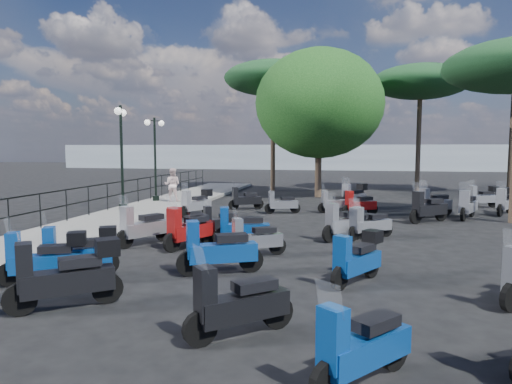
% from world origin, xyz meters
% --- Properties ---
extents(ground, '(120.00, 120.00, 0.00)m').
position_xyz_m(ground, '(0.00, 0.00, 0.00)').
color(ground, black).
rests_on(ground, ground).
extents(sidewalk, '(3.00, 30.00, 0.15)m').
position_xyz_m(sidewalk, '(-6.50, 3.00, 0.07)').
color(sidewalk, slate).
rests_on(sidewalk, ground).
extents(railing, '(0.04, 26.04, 1.10)m').
position_xyz_m(railing, '(-7.80, 2.80, 0.90)').
color(railing, black).
rests_on(railing, sidewalk).
extents(lamp_post_1, '(0.57, 1.20, 4.21)m').
position_xyz_m(lamp_post_1, '(-7.27, 3.75, 2.55)').
color(lamp_post_1, black).
rests_on(lamp_post_1, sidewalk).
extents(lamp_post_2, '(0.62, 1.09, 3.93)m').
position_xyz_m(lamp_post_2, '(-7.28, 7.04, 2.39)').
color(lamp_post_2, black).
rests_on(lamp_post_2, sidewalk).
extents(pedestrian_far, '(0.81, 0.65, 1.57)m').
position_xyz_m(pedestrian_far, '(-6.37, 6.86, 0.94)').
color(pedestrian_far, beige).
rests_on(pedestrian_far, sidewalk).
extents(scooter_1, '(1.57, 0.94, 1.35)m').
position_xyz_m(scooter_1, '(-3.78, -4.83, 0.51)').
color(scooter_1, black).
rests_on(scooter_1, ground).
extents(scooter_2, '(1.03, 1.62, 1.43)m').
position_xyz_m(scooter_2, '(-3.78, -1.75, 0.50)').
color(scooter_2, black).
rests_on(scooter_2, ground).
extents(scooter_3, '(1.29, 0.90, 1.18)m').
position_xyz_m(scooter_3, '(-2.05, -0.04, 0.41)').
color(scooter_3, black).
rests_on(scooter_3, ground).
extents(scooter_4, '(0.93, 1.56, 1.34)m').
position_xyz_m(scooter_4, '(-4.09, 3.65, 0.50)').
color(scooter_4, black).
rests_on(scooter_4, ground).
extents(scooter_5, '(1.43, 0.89, 1.25)m').
position_xyz_m(scooter_5, '(-2.63, 5.86, 0.44)').
color(scooter_5, black).
rests_on(scooter_5, ground).
extents(scooter_6, '(1.57, 1.31, 1.49)m').
position_xyz_m(scooter_6, '(-2.83, -6.64, 0.56)').
color(scooter_6, black).
rests_on(scooter_6, ground).
extents(scooter_7, '(1.73, 0.99, 1.48)m').
position_xyz_m(scooter_7, '(-0.95, -4.14, 0.51)').
color(scooter_7, black).
rests_on(scooter_7, ground).
extents(scooter_8, '(1.00, 1.64, 1.43)m').
position_xyz_m(scooter_8, '(-2.40, -1.89, 0.50)').
color(scooter_8, black).
rests_on(scooter_8, ground).
extents(scooter_9, '(1.66, 0.72, 1.35)m').
position_xyz_m(scooter_9, '(-1.12, -1.21, 0.47)').
color(scooter_9, black).
rests_on(scooter_9, ground).
extents(scooter_10, '(1.42, 0.72, 1.18)m').
position_xyz_m(scooter_10, '(-0.91, 4.96, 0.41)').
color(scooter_10, black).
rests_on(scooter_10, ground).
extents(scooter_11, '(1.42, 0.75, 1.19)m').
position_xyz_m(scooter_11, '(1.24, 5.64, 0.45)').
color(scooter_11, black).
rests_on(scooter_11, ground).
extents(scooter_12, '(1.14, 1.32, 1.31)m').
position_xyz_m(scooter_12, '(1.89, -8.21, 0.45)').
color(scooter_12, black).
rests_on(scooter_12, ground).
extents(scooter_13, '(1.37, 1.23, 1.38)m').
position_xyz_m(scooter_13, '(0.23, -7.20, 0.48)').
color(scooter_13, black).
rests_on(scooter_13, ground).
extents(scooter_14, '(1.38, 0.93, 1.24)m').
position_xyz_m(scooter_14, '(-0.50, -2.44, 0.43)').
color(scooter_14, black).
rests_on(scooter_14, ground).
extents(scooter_15, '(1.26, 1.40, 1.41)m').
position_xyz_m(scooter_15, '(1.62, 0.10, 0.49)').
color(scooter_15, black).
rests_on(scooter_15, ground).
extents(scooter_16, '(1.41, 0.99, 1.29)m').
position_xyz_m(scooter_16, '(2.16, 4.96, 0.45)').
color(scooter_16, black).
rests_on(scooter_16, ground).
extents(scooter_17, '(1.14, 1.59, 1.43)m').
position_xyz_m(scooter_17, '(1.98, 6.91, 0.54)').
color(scooter_17, black).
rests_on(scooter_17, ground).
extents(scooter_19, '(1.03, 1.46, 1.31)m').
position_xyz_m(scooter_19, '(1.91, -4.22, 0.49)').
color(scooter_19, black).
rests_on(scooter_19, ground).
extents(scooter_20, '(0.88, 1.37, 1.22)m').
position_xyz_m(scooter_20, '(2.14, 0.40, 0.42)').
color(scooter_20, black).
rests_on(scooter_20, ground).
extents(scooter_21, '(1.31, 0.98, 1.23)m').
position_xyz_m(scooter_21, '(2.38, 0.47, 0.43)').
color(scooter_21, black).
rests_on(scooter_21, ground).
extents(scooter_22, '(0.97, 1.66, 1.43)m').
position_xyz_m(scooter_22, '(6.12, 4.92, 0.50)').
color(scooter_22, black).
rests_on(scooter_22, ground).
extents(scooter_23, '(1.51, 1.19, 1.44)m').
position_xyz_m(scooter_23, '(5.00, 5.31, 0.50)').
color(scooter_23, black).
rests_on(scooter_23, ground).
extents(scooter_27, '(1.47, 1.29, 1.47)m').
position_xyz_m(scooter_27, '(4.53, 3.77, 0.51)').
color(scooter_27, black).
rests_on(scooter_27, ground).
extents(scooter_28, '(1.08, 1.55, 1.39)m').
position_xyz_m(scooter_28, '(7.89, 6.44, 0.52)').
color(scooter_28, black).
rests_on(scooter_28, ground).
extents(scooter_29, '(1.49, 0.87, 1.27)m').
position_xyz_m(scooter_29, '(7.59, 8.50, 0.48)').
color(scooter_29, black).
rests_on(scooter_29, ground).
extents(scooter_30, '(1.00, 1.64, 1.43)m').
position_xyz_m(scooter_30, '(-2.50, -1.62, 0.50)').
color(scooter_30, black).
rests_on(scooter_30, ground).
extents(scooter_32, '(1.57, 0.94, 1.35)m').
position_xyz_m(scooter_32, '(-4.08, -5.49, 0.51)').
color(scooter_32, black).
rests_on(scooter_32, ground).
extents(broadleaf_tree, '(6.85, 6.85, 7.91)m').
position_xyz_m(broadleaf_tree, '(0.12, 11.57, 4.99)').
color(broadleaf_tree, '#38281E').
rests_on(broadleaf_tree, ground).
extents(pine_0, '(5.85, 5.85, 7.59)m').
position_xyz_m(pine_0, '(5.83, 15.78, 6.54)').
color(pine_0, '#38281E').
rests_on(pine_0, ground).
extents(pine_2, '(5.96, 5.96, 7.90)m').
position_xyz_m(pine_2, '(-2.86, 14.56, 6.83)').
color(pine_2, '#38281E').
rests_on(pine_2, ground).
extents(distant_hills, '(70.00, 8.00, 3.00)m').
position_xyz_m(distant_hills, '(0.00, 45.00, 1.50)').
color(distant_hills, gray).
rests_on(distant_hills, ground).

